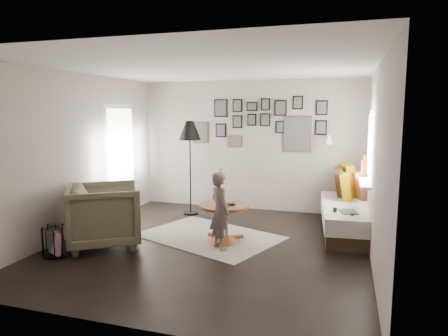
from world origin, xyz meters
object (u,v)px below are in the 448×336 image
(magazine_basket, at_px, (55,241))
(demijohn_small, at_px, (351,235))
(demijohn_large, at_px, (334,229))
(armchair, at_px, (105,215))
(child, at_px, (220,211))
(daybed, at_px, (351,213))
(pedestal_table, at_px, (224,225))
(vase, at_px, (219,193))
(floor_lamp, at_px, (190,134))

(magazine_basket, xyz_separation_m, demijohn_small, (3.91, 1.58, -0.02))
(demijohn_large, bearing_deg, magazine_basket, -155.12)
(armchair, height_order, child, child)
(armchair, distance_m, magazine_basket, 0.76)
(daybed, bearing_deg, pedestal_table, -152.46)
(pedestal_table, distance_m, vase, 0.49)
(vase, distance_m, magazine_basket, 2.41)
(armchair, bearing_deg, vase, -101.58)
(child, bearing_deg, demijohn_large, -107.67)
(vase, height_order, daybed, vase)
(daybed, distance_m, demijohn_small, 0.84)
(demijohn_large, bearing_deg, armchair, -161.28)
(armchair, xyz_separation_m, floor_lamp, (0.52, 2.09, 1.10))
(vase, xyz_separation_m, daybed, (1.92, 1.16, -0.44))
(daybed, distance_m, magazine_basket, 4.58)
(floor_lamp, xyz_separation_m, magazine_basket, (-0.93, -2.68, -1.35))
(pedestal_table, distance_m, daybed, 2.19)
(floor_lamp, bearing_deg, demijohn_large, -19.87)
(floor_lamp, height_order, demijohn_small, floor_lamp)
(daybed, relative_size, child, 1.95)
(floor_lamp, distance_m, demijohn_large, 3.20)
(daybed, bearing_deg, magazine_basket, -153.38)
(armchair, bearing_deg, pedestal_table, -103.17)
(pedestal_table, bearing_deg, child, -83.82)
(magazine_basket, distance_m, demijohn_large, 4.03)
(armchair, bearing_deg, demijohn_large, -105.48)
(daybed, relative_size, demijohn_small, 4.47)
(vase, bearing_deg, demijohn_large, 14.90)
(demijohn_large, xyz_separation_m, demijohn_small, (0.25, -0.12, -0.02))
(armchair, relative_size, demijohn_large, 1.85)
(floor_lamp, bearing_deg, magazine_basket, -109.09)
(vase, relative_size, magazine_basket, 1.29)
(demijohn_small, bearing_deg, magazine_basket, -158.03)
(magazine_basket, bearing_deg, pedestal_table, 30.85)
(pedestal_table, bearing_deg, floor_lamp, 127.87)
(magazine_basket, bearing_deg, demijohn_large, 24.88)
(armchair, relative_size, child, 0.89)
(floor_lamp, bearing_deg, demijohn_small, -20.38)
(pedestal_table, xyz_separation_m, child, (0.03, -0.31, 0.29))
(pedestal_table, distance_m, armchair, 1.78)
(pedestal_table, bearing_deg, demijohn_small, 10.63)
(floor_lamp, bearing_deg, pedestal_table, -52.13)
(daybed, relative_size, demijohn_large, 4.07)
(magazine_basket, xyz_separation_m, child, (2.09, 0.92, 0.37))
(child, bearing_deg, armchair, 56.93)
(magazine_basket, height_order, child, child)
(armchair, relative_size, magazine_basket, 2.42)
(vase, xyz_separation_m, floor_lamp, (-1.05, 1.43, 0.80))
(child, bearing_deg, demijohn_small, -114.15)
(daybed, distance_m, child, 2.35)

